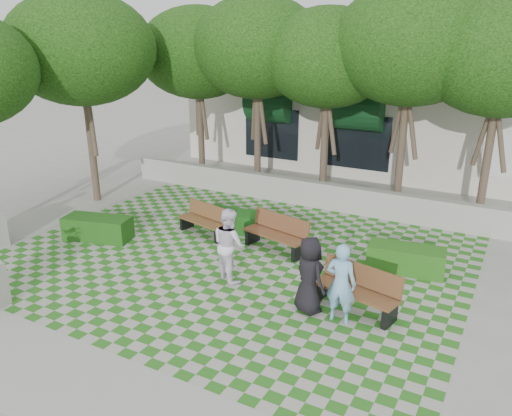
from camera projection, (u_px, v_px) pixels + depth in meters
The scene contains 16 objects.
ground at pixel (210, 274), 12.67m from camera, with size 90.00×90.00×0.00m, color gray.
lawn at pixel (231, 259), 13.50m from camera, with size 12.00×12.00×0.00m, color #2B721E.
sidewalk_south at pixel (61, 379), 8.78m from camera, with size 16.00×2.00×0.01m, color #9E9B93.
sidewalk_west at pixel (49, 215), 16.78m from camera, with size 2.00×12.00×0.01m, color #9E9B93.
retaining_wall at pixel (308, 193), 17.65m from camera, with size 15.00×0.36×0.90m, color #9E9B93.
bench_east at pixel (357, 290), 10.87m from camera, with size 2.00×1.05×1.00m.
bench_mid at pixel (277, 234), 13.93m from camera, with size 2.01×1.07×1.01m.
bench_west at pixel (205, 220), 15.06m from camera, with size 1.83×0.98×0.92m.
hedge_east at pixel (406, 259), 12.73m from camera, with size 1.90×0.76×0.66m, color #205416.
hedge_midleft at pixel (235, 221), 15.40m from camera, with size 1.79×0.71×0.63m, color #134612.
hedge_west at pixel (98, 228), 14.73m from camera, with size 1.97×0.79×0.69m, color #184612.
person_blue at pixel (341, 283), 10.31m from camera, with size 0.64×0.42×1.77m, color #79B5DD.
person_dark at pixel (309, 275), 10.69m from camera, with size 0.85×0.55×1.74m, color black.
person_white at pixel (229, 244), 12.15m from camera, with size 0.89×0.69×1.83m, color white.
tree_row at pixel (259, 53), 16.74m from camera, with size 17.70×13.40×7.41m.
building at pixel (395, 109), 23.06m from camera, with size 18.00×8.92×5.15m.
Camera 1 is at (6.54, -9.43, 5.74)m, focal length 35.00 mm.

